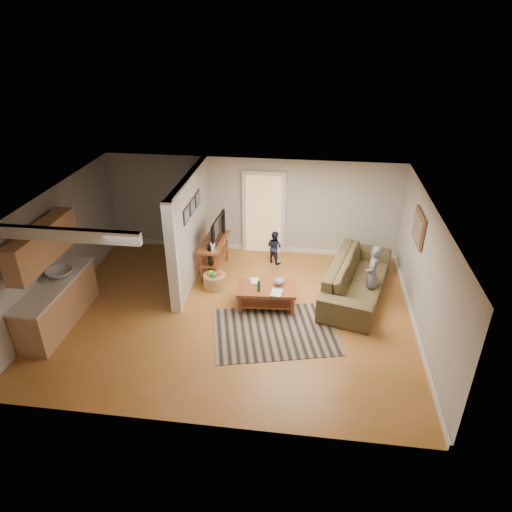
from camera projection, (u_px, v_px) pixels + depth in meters
The scene contains 11 objects.
ground at pixel (233, 313), 9.68m from camera, with size 7.50×7.50×0.00m, color olive.
room_shell at pixel (185, 240), 9.49m from camera, with size 7.54×6.02×2.52m.
area_rug at pixel (275, 331), 9.11m from camera, with size 2.43×1.78×0.01m, color black.
sofa at pixel (355, 294), 10.32m from camera, with size 2.87×1.12×0.84m, color #4B4625.
coffee_table at pixel (267, 291), 9.72m from camera, with size 1.30×0.82×0.74m.
tv_console at pixel (214, 244), 10.87m from camera, with size 0.56×1.35×1.14m.
speaker_left at pixel (211, 263), 10.58m from camera, with size 0.10×0.10×0.98m, color black.
speaker_right at pixel (215, 249), 11.13m from camera, with size 0.11×0.11×1.06m, color black.
toy_basket at pixel (215, 281), 10.48m from camera, with size 0.52×0.52×0.46m.
child at pixel (369, 300), 10.13m from camera, with size 0.48×0.32×1.32m, color slate.
toddler at pixel (274, 262), 11.66m from camera, with size 0.42×0.32×0.86m, color #1B2138.
Camera 1 is at (1.52, -7.84, 5.62)m, focal length 32.00 mm.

